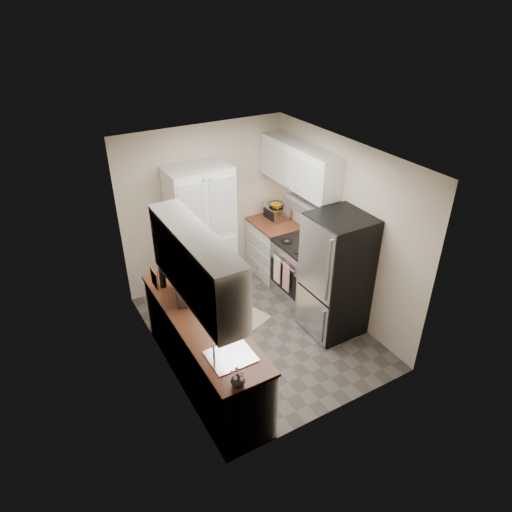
{
  "coord_description": "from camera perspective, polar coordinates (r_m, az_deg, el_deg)",
  "views": [
    {
      "loc": [
        -2.47,
        -4.23,
        4.11
      ],
      "look_at": [
        0.05,
        0.15,
        1.12
      ],
      "focal_mm": 32.0,
      "sensor_mm": 36.0,
      "label": 1
    }
  ],
  "objects": [
    {
      "name": "flower_vase",
      "position": [
        4.35,
        -2.29,
        -15.2
      ],
      "size": [
        0.18,
        0.18,
        0.14
      ],
      "primitive_type": "imported",
      "rotation": [
        0.0,
        0.0,
        0.36
      ],
      "color": "silver",
      "rests_on": "countertop_left"
    },
    {
      "name": "countertop_right",
      "position": [
        7.19,
        2.37,
        4.05
      ],
      "size": [
        0.63,
        0.83,
        0.04
      ],
      "primitive_type": "cube",
      "color": "brown",
      "rests_on": "base_cabinet_right"
    },
    {
      "name": "fruit_basket",
      "position": [
        7.17,
        2.54,
        6.47
      ],
      "size": [
        0.27,
        0.27,
        0.11
      ],
      "primitive_type": null,
      "rotation": [
        0.0,
        0.0,
        0.08
      ],
      "color": "orange",
      "rests_on": "toaster_oven"
    },
    {
      "name": "pantry_cabinet",
      "position": [
        6.75,
        -6.79,
        2.94
      ],
      "size": [
        0.9,
        0.55,
        2.0
      ],
      "primitive_type": "cube",
      "color": "white",
      "rests_on": "ground"
    },
    {
      "name": "cutting_board",
      "position": [
        5.94,
        -10.91,
        -0.87
      ],
      "size": [
        0.11,
        0.22,
        0.29
      ],
      "primitive_type": "cube",
      "rotation": [
        0.0,
        0.0,
        0.4
      ],
      "color": "#4E9438",
      "rests_on": "countertop_left"
    },
    {
      "name": "base_cabinet_right",
      "position": [
        7.4,
        2.29,
        0.86
      ],
      "size": [
        0.6,
        0.8,
        0.88
      ],
      "primitive_type": "cube",
      "color": "white",
      "rests_on": "ground"
    },
    {
      "name": "wine_bottle",
      "position": [
        5.67,
        -11.64,
        -2.36
      ],
      "size": [
        0.08,
        0.08,
        0.33
      ],
      "primitive_type": "cylinder",
      "color": "black",
      "rests_on": "countertop_left"
    },
    {
      "name": "refrigerator",
      "position": [
        6.07,
        9.98,
        -2.4
      ],
      "size": [
        0.7,
        0.72,
        1.7
      ],
      "primitive_type": "cube",
      "color": "#B7B7BC",
      "rests_on": "ground"
    },
    {
      "name": "kitchen_mat",
      "position": [
        6.69,
        -1.77,
        -7.25
      ],
      "size": [
        0.68,
        0.85,
        0.01
      ],
      "primitive_type": "cube",
      "rotation": [
        0.0,
        0.0,
        0.34
      ],
      "color": "#D2B48D",
      "rests_on": "ground"
    },
    {
      "name": "electric_range",
      "position": [
        6.81,
        5.75,
        -1.79
      ],
      "size": [
        0.71,
        0.78,
        1.13
      ],
      "color": "#B7B7BC",
      "rests_on": "ground"
    },
    {
      "name": "base_cabinet_left",
      "position": [
        5.49,
        -6.53,
        -11.63
      ],
      "size": [
        0.6,
        2.3,
        0.88
      ],
      "primitive_type": "cube",
      "color": "white",
      "rests_on": "ground"
    },
    {
      "name": "toaster_oven",
      "position": [
        7.27,
        2.56,
        5.45
      ],
      "size": [
        0.3,
        0.37,
        0.21
      ],
      "primitive_type": "cube",
      "rotation": [
        0.0,
        0.0,
        0.03
      ],
      "color": "#A8A8AC",
      "rests_on": "countertop_right"
    },
    {
      "name": "ground",
      "position": [
        6.39,
        0.29,
        -9.39
      ],
      "size": [
        3.2,
        3.2,
        0.0
      ],
      "primitive_type": "plane",
      "color": "#56514C",
      "rests_on": "ground"
    },
    {
      "name": "countertop_left",
      "position": [
        5.19,
        -6.83,
        -7.86
      ],
      "size": [
        0.63,
        2.33,
        0.04
      ],
      "primitive_type": "cube",
      "color": "brown",
      "rests_on": "base_cabinet_left"
    },
    {
      "name": "room_shell",
      "position": [
        5.48,
        0.23,
        3.64
      ],
      "size": [
        2.64,
        3.24,
        2.52
      ],
      "color": "beige",
      "rests_on": "ground"
    },
    {
      "name": "microwave",
      "position": [
        5.47,
        -8.2,
        -3.5
      ],
      "size": [
        0.49,
        0.61,
        0.3
      ],
      "primitive_type": "imported",
      "rotation": [
        0.0,
        0.0,
        1.31
      ],
      "color": "silver",
      "rests_on": "countertop_left"
    }
  ]
}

